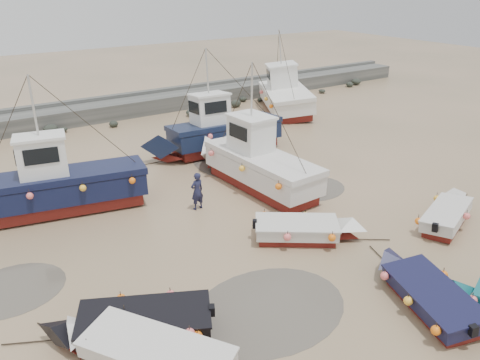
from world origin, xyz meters
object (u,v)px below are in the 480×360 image
object	(u,v)px
cabin_boat_0	(54,185)
person	(198,209)
cabin_boat_2	(217,131)
dinghy_5	(306,228)
cabin_boat_1	(254,161)
dinghy_1	(427,289)
dinghy_4	(133,320)
dinghy_0	(146,349)
cabin_boat_3	(285,94)
dinghy_3	(450,212)

from	to	relation	value
cabin_boat_0	person	xyz separation A→B (m)	(5.49, -3.30, -1.34)
cabin_boat_2	dinghy_5	bearing A→B (deg)	172.50
cabin_boat_1	cabin_boat_2	xyz separation A→B (m)	(0.93, 5.30, -0.00)
dinghy_1	dinghy_4	world-z (taller)	same
cabin_boat_0	person	world-z (taller)	cabin_boat_0
dinghy_0	dinghy_4	bearing A→B (deg)	50.80
dinghy_1	cabin_boat_1	distance (m)	11.08
cabin_boat_2	cabin_boat_3	world-z (taller)	same
dinghy_1	dinghy_3	distance (m)	6.28
dinghy_0	dinghy_4	world-z (taller)	same
dinghy_0	cabin_boat_3	size ratio (longest dim) A/B	0.59
cabin_boat_3	person	xyz separation A→B (m)	(-14.48, -11.72, -1.32)
dinghy_0	dinghy_1	xyz separation A→B (m)	(8.77, -2.60, 0.01)
dinghy_4	person	xyz separation A→B (m)	(5.64, 6.30, -0.54)
cabin_boat_3	cabin_boat_2	bearing A→B (deg)	-123.17
dinghy_0	cabin_boat_2	size ratio (longest dim) A/B	0.59
dinghy_4	cabin_boat_0	world-z (taller)	cabin_boat_0
dinghy_1	cabin_boat_0	size ratio (longest dim) A/B	0.57
dinghy_3	dinghy_4	size ratio (longest dim) A/B	0.95
dinghy_5	cabin_boat_3	distance (m)	20.59
dinghy_4	cabin_boat_1	bearing A→B (deg)	-26.94
dinghy_0	cabin_boat_1	distance (m)	12.74
dinghy_1	person	size ratio (longest dim) A/B	3.18
cabin_boat_2	dinghy_3	bearing A→B (deg)	-159.40
dinghy_3	dinghy_5	size ratio (longest dim) A/B	1.12
dinghy_5	cabin_boat_2	size ratio (longest dim) A/B	0.50
person	dinghy_3	bearing A→B (deg)	132.21
dinghy_0	dinghy_1	distance (m)	9.15
dinghy_0	dinghy_1	size ratio (longest dim) A/B	1.03
dinghy_1	dinghy_4	xyz separation A→B (m)	(-8.63, 3.91, -0.01)
cabin_boat_0	person	size ratio (longest dim) A/B	5.54
dinghy_0	cabin_boat_1	world-z (taller)	cabin_boat_1
cabin_boat_1	cabin_boat_2	world-z (taller)	same
cabin_boat_1	person	bearing A→B (deg)	-171.65
cabin_boat_3	person	bearing A→B (deg)	-114.00
dinghy_0	cabin_boat_3	bearing A→B (deg)	10.46
cabin_boat_3	dinghy_0	bearing A→B (deg)	-109.32
dinghy_0	cabin_boat_3	xyz separation A→B (m)	(20.25, 19.33, 0.79)
cabin_boat_1	cabin_boat_3	distance (m)	15.30
dinghy_1	cabin_boat_1	world-z (taller)	cabin_boat_1
cabin_boat_0	dinghy_1	bearing A→B (deg)	-136.44
dinghy_0	dinghy_3	world-z (taller)	same
dinghy_5	dinghy_3	bearing A→B (deg)	103.96
dinghy_3	dinghy_5	bearing A→B (deg)	-131.11
dinghy_4	dinghy_3	bearing A→B (deg)	-68.02
dinghy_5	cabin_boat_1	bearing A→B (deg)	-158.89
dinghy_5	cabin_boat_2	world-z (taller)	cabin_boat_2
dinghy_0	cabin_boat_1	xyz separation A→B (m)	(9.53, 8.42, 0.81)
cabin_boat_2	person	xyz separation A→B (m)	(-4.68, -6.11, -1.34)
dinghy_1	person	distance (m)	10.66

